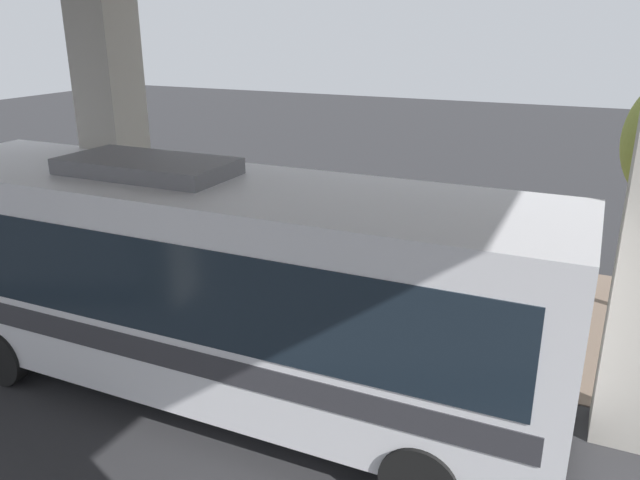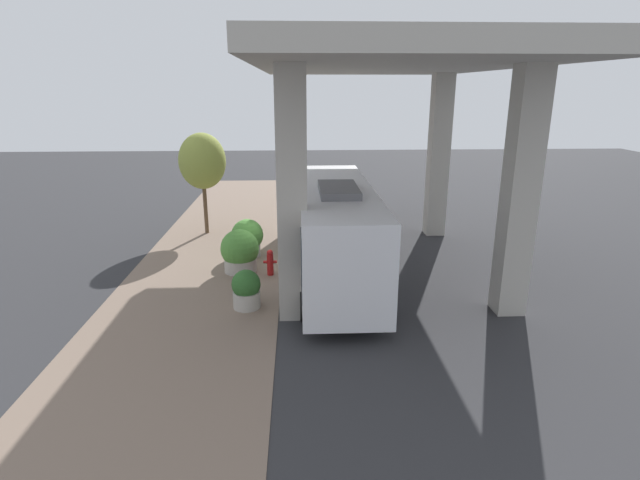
{
  "view_description": "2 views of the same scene",
  "coord_description": "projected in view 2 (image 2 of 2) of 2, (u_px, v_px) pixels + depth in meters",
  "views": [
    {
      "loc": [
        9.45,
        3.73,
        5.76
      ],
      "look_at": [
        -0.2,
        -0.68,
        2.05
      ],
      "focal_mm": 35.0,
      "sensor_mm": 36.0,
      "label": 1
    },
    {
      "loc": [
        0.66,
        -19.34,
        7.04
      ],
      "look_at": [
        1.5,
        -1.31,
        1.53
      ],
      "focal_mm": 28.0,
      "sensor_mm": 36.0,
      "label": 2
    }
  ],
  "objects": [
    {
      "name": "sidewalk_strip",
      "position": [
        209.0,
        268.0,
        20.37
      ],
      "size": [
        6.0,
        40.0,
        0.02
      ],
      "color": "#7A6656",
      "rests_on": "ground"
    },
    {
      "name": "planter_front",
      "position": [
        248.0,
        238.0,
        21.49
      ],
      "size": [
        1.38,
        1.38,
        1.67
      ],
      "color": "#ADA89E",
      "rests_on": "ground"
    },
    {
      "name": "planter_middle",
      "position": [
        240.0,
        252.0,
        19.72
      ],
      "size": [
        1.52,
        1.52,
        1.73
      ],
      "color": "#ADA89E",
      "rests_on": "ground"
    },
    {
      "name": "bus",
      "position": [
        336.0,
        227.0,
        18.59
      ],
      "size": [
        2.75,
        10.65,
        3.82
      ],
      "color": "silver",
      "rests_on": "ground"
    },
    {
      "name": "street_tree_near",
      "position": [
        202.0,
        161.0,
        24.2
      ],
      "size": [
        2.27,
        2.27,
        5.0
      ],
      "color": "brown",
      "rests_on": "ground"
    },
    {
      "name": "fire_hydrant",
      "position": [
        270.0,
        262.0,
        19.42
      ],
      "size": [
        0.53,
        0.25,
        1.05
      ],
      "color": "#B21919",
      "rests_on": "ground"
    },
    {
      "name": "planter_back",
      "position": [
        246.0,
        290.0,
        16.48
      ],
      "size": [
        0.96,
        0.96,
        1.33
      ],
      "color": "#ADA89E",
      "rests_on": "ground"
    },
    {
      "name": "ground_plane",
      "position": [
        282.0,
        267.0,
        20.51
      ],
      "size": [
        80.0,
        80.0,
        0.0
      ],
      "primitive_type": "plane",
      "color": "#2D2D30",
      "rests_on": "ground"
    },
    {
      "name": "overpass",
      "position": [
        385.0,
        84.0,
        18.59
      ],
      "size": [
        9.4,
        17.14,
        8.32
      ],
      "color": "#ADA89E",
      "rests_on": "ground"
    }
  ]
}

